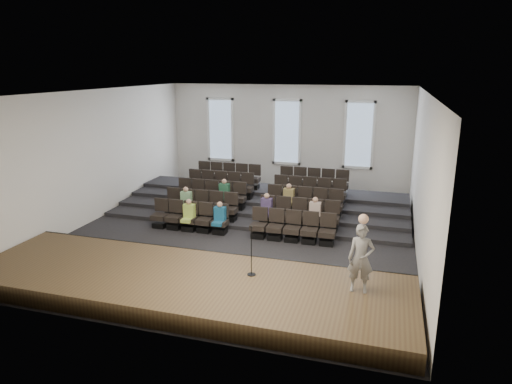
# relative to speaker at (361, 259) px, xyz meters

# --- Properties ---
(ground) EXTENTS (14.00, 14.00, 0.00)m
(ground) POSITION_rel_speaker_xyz_m (-4.46, 4.64, -1.36)
(ground) COLOR black
(ground) RESTS_ON ground
(ceiling) EXTENTS (12.00, 14.00, 0.02)m
(ceiling) POSITION_rel_speaker_xyz_m (-4.46, 4.64, 3.65)
(ceiling) COLOR white
(ceiling) RESTS_ON ground
(wall_back) EXTENTS (12.00, 0.04, 5.00)m
(wall_back) POSITION_rel_speaker_xyz_m (-4.46, 11.66, 1.14)
(wall_back) COLOR silver
(wall_back) RESTS_ON ground
(wall_front) EXTENTS (12.00, 0.04, 5.00)m
(wall_front) POSITION_rel_speaker_xyz_m (-4.46, -2.38, 1.14)
(wall_front) COLOR silver
(wall_front) RESTS_ON ground
(wall_left) EXTENTS (0.04, 14.00, 5.00)m
(wall_left) POSITION_rel_speaker_xyz_m (-10.48, 4.64, 1.14)
(wall_left) COLOR silver
(wall_left) RESTS_ON ground
(wall_right) EXTENTS (0.04, 14.00, 5.00)m
(wall_right) POSITION_rel_speaker_xyz_m (1.56, 4.64, 1.14)
(wall_right) COLOR silver
(wall_right) RESTS_ON ground
(stage) EXTENTS (11.80, 3.60, 0.50)m
(stage) POSITION_rel_speaker_xyz_m (-4.46, -0.46, -1.11)
(stage) COLOR #47361E
(stage) RESTS_ON ground
(stage_lip) EXTENTS (11.80, 0.06, 0.52)m
(stage_lip) POSITION_rel_speaker_xyz_m (-4.46, 1.31, -1.11)
(stage_lip) COLOR black
(stage_lip) RESTS_ON ground
(risers) EXTENTS (11.80, 4.80, 0.60)m
(risers) POSITION_rel_speaker_xyz_m (-4.46, 7.81, -1.16)
(risers) COLOR black
(risers) RESTS_ON ground
(seating_rows) EXTENTS (6.80, 4.70, 1.67)m
(seating_rows) POSITION_rel_speaker_xyz_m (-4.46, 6.18, -0.68)
(seating_rows) COLOR black
(seating_rows) RESTS_ON ground
(windows) EXTENTS (8.44, 0.10, 3.24)m
(windows) POSITION_rel_speaker_xyz_m (-4.46, 11.60, 1.34)
(windows) COLOR white
(windows) RESTS_ON wall_back
(audience) EXTENTS (5.45, 2.64, 1.10)m
(audience) POSITION_rel_speaker_xyz_m (-4.73, 5.10, -0.53)
(audience) COLOR #A7C54E
(audience) RESTS_ON seating_rows
(speaker) EXTENTS (0.64, 0.44, 1.71)m
(speaker) POSITION_rel_speaker_xyz_m (0.00, 0.00, 0.00)
(speaker) COLOR slate
(speaker) RESTS_ON stage
(mic_stand) EXTENTS (0.23, 0.23, 1.38)m
(mic_stand) POSITION_rel_speaker_xyz_m (-2.79, 0.12, -0.45)
(mic_stand) COLOR black
(mic_stand) RESTS_ON stage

